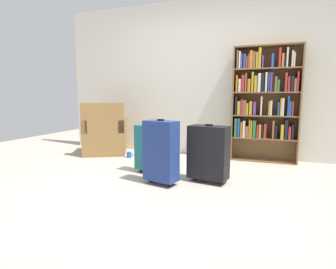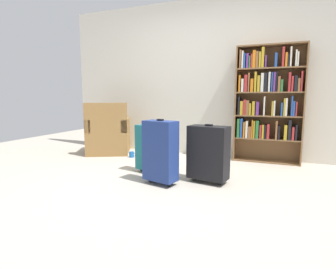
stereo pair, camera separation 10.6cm
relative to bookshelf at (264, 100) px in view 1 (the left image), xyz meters
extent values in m
plane|color=#B2A899|center=(-1.00, -1.69, -0.94)|extent=(8.92, 8.92, 0.00)
cube|color=beige|center=(-1.00, 0.19, 0.36)|extent=(5.10, 0.10, 2.60)
cube|color=brown|center=(-0.45, -0.01, -0.07)|extent=(0.02, 0.26, 1.75)
cube|color=brown|center=(0.50, -0.01, -0.07)|extent=(0.02, 0.26, 1.75)
cube|color=brown|center=(0.03, 0.11, -0.07)|extent=(0.98, 0.02, 1.75)
cube|color=brown|center=(0.03, -0.01, -0.93)|extent=(0.94, 0.24, 0.02)
cube|color=brown|center=(0.03, -0.01, -0.58)|extent=(0.94, 0.24, 0.02)
cube|color=brown|center=(0.03, -0.01, -0.23)|extent=(0.94, 0.24, 0.02)
cube|color=brown|center=(0.03, -0.01, 0.12)|extent=(0.94, 0.24, 0.02)
cube|color=brown|center=(0.03, -0.01, 0.47)|extent=(0.94, 0.24, 0.02)
cube|color=brown|center=(0.03, -0.01, 0.80)|extent=(0.94, 0.24, 0.02)
cube|color=#2D7238|center=(-0.39, -0.04, -0.43)|extent=(0.04, 0.18, 0.29)
cube|color=#264C99|center=(-0.35, -0.05, -0.43)|extent=(0.03, 0.17, 0.30)
cube|color=orange|center=(-0.31, -0.03, -0.45)|extent=(0.02, 0.20, 0.24)
cube|color=silver|center=(-0.27, -0.05, -0.44)|extent=(0.03, 0.17, 0.26)
cube|color=brown|center=(-0.22, -0.03, -0.48)|extent=(0.04, 0.20, 0.18)
cube|color=orange|center=(-0.19, -0.03, -0.43)|extent=(0.02, 0.19, 0.28)
cube|color=gold|center=(-0.16, -0.04, -0.44)|extent=(0.02, 0.19, 0.27)
cube|color=#2D7238|center=(-0.11, -0.03, -0.44)|extent=(0.04, 0.20, 0.27)
cube|color=#B22D2D|center=(-0.07, -0.03, -0.47)|extent=(0.03, 0.20, 0.20)
cube|color=gold|center=(-0.03, -0.04, -0.47)|extent=(0.03, 0.18, 0.21)
cube|color=black|center=(0.00, -0.05, -0.47)|extent=(0.02, 0.17, 0.21)
cube|color=#B22D2D|center=(0.04, -0.04, -0.46)|extent=(0.04, 0.19, 0.22)
cube|color=brown|center=(0.16, -0.05, -0.44)|extent=(0.03, 0.16, 0.28)
cube|color=black|center=(0.19, -0.03, -0.47)|extent=(0.03, 0.20, 0.21)
cube|color=gold|center=(0.28, -0.02, -0.46)|extent=(0.04, 0.22, 0.22)
cube|color=black|center=(0.33, -0.04, -0.43)|extent=(0.04, 0.17, 0.30)
cube|color=#B22D2D|center=(0.38, -0.04, -0.48)|extent=(0.03, 0.18, 0.19)
cube|color=black|center=(0.42, -0.04, -0.46)|extent=(0.03, 0.19, 0.23)
cube|color=black|center=(-0.40, -0.02, -0.08)|extent=(0.03, 0.22, 0.28)
cube|color=gold|center=(-0.36, -0.02, -0.12)|extent=(0.04, 0.22, 0.21)
cube|color=#B22D2D|center=(-0.31, -0.06, -0.10)|extent=(0.04, 0.15, 0.23)
cube|color=brown|center=(-0.27, -0.03, -0.11)|extent=(0.04, 0.20, 0.22)
cube|color=gold|center=(-0.23, -0.04, -0.13)|extent=(0.03, 0.18, 0.18)
cube|color=gold|center=(-0.18, -0.04, -0.12)|extent=(0.04, 0.18, 0.21)
cube|color=#66337F|center=(-0.13, -0.02, -0.12)|extent=(0.04, 0.22, 0.20)
cube|color=silver|center=(-0.03, -0.03, -0.08)|extent=(0.02, 0.19, 0.28)
cube|color=gold|center=(0.08, -0.03, -0.12)|extent=(0.02, 0.19, 0.21)
cube|color=silver|center=(0.11, -0.04, -0.11)|extent=(0.02, 0.18, 0.22)
cube|color=#264C99|center=(0.21, -0.03, -0.13)|extent=(0.02, 0.19, 0.19)
cube|color=gold|center=(0.25, -0.03, -0.09)|extent=(0.02, 0.20, 0.26)
cube|color=silver|center=(0.27, -0.02, -0.09)|extent=(0.03, 0.21, 0.26)
cube|color=#264C99|center=(0.34, -0.06, -0.08)|extent=(0.02, 0.14, 0.29)
cube|color=#264C99|center=(0.37, -0.03, -0.11)|extent=(0.03, 0.20, 0.22)
cube|color=#B22D2D|center=(0.40, -0.03, -0.12)|extent=(0.02, 0.20, 0.21)
cube|color=orange|center=(-0.40, -0.03, 0.25)|extent=(0.02, 0.20, 0.25)
cube|color=silver|center=(-0.36, -0.04, 0.23)|extent=(0.03, 0.18, 0.20)
cube|color=#B22D2D|center=(-0.31, -0.03, 0.26)|extent=(0.04, 0.20, 0.25)
cube|color=brown|center=(-0.26, -0.05, 0.27)|extent=(0.02, 0.15, 0.28)
cube|color=orange|center=(-0.22, -0.02, 0.23)|extent=(0.04, 0.22, 0.19)
cube|color=gold|center=(-0.17, -0.04, 0.27)|extent=(0.03, 0.18, 0.29)
cube|color=gold|center=(-0.12, -0.04, 0.25)|extent=(0.04, 0.17, 0.24)
cube|color=silver|center=(-0.07, -0.06, 0.26)|extent=(0.04, 0.15, 0.27)
cube|color=black|center=(-0.02, -0.04, 0.26)|extent=(0.04, 0.19, 0.27)
cube|color=silver|center=(0.02, -0.05, 0.27)|extent=(0.03, 0.17, 0.28)
cube|color=#264C99|center=(0.06, -0.03, 0.27)|extent=(0.02, 0.21, 0.28)
cube|color=#66337F|center=(0.09, -0.02, 0.27)|extent=(0.03, 0.22, 0.28)
cube|color=black|center=(0.12, -0.04, 0.27)|extent=(0.02, 0.18, 0.28)
cube|color=brown|center=(0.16, -0.03, 0.24)|extent=(0.03, 0.20, 0.22)
cube|color=#2D7238|center=(0.20, -0.04, 0.22)|extent=(0.03, 0.18, 0.17)
cube|color=#B22D2D|center=(0.29, -0.03, 0.26)|extent=(0.03, 0.19, 0.27)
cube|color=#B22D2D|center=(0.33, -0.04, 0.24)|extent=(0.03, 0.19, 0.22)
cube|color=black|center=(0.38, -0.04, 0.24)|extent=(0.04, 0.18, 0.22)
cube|color=brown|center=(0.42, -0.02, 0.22)|extent=(0.03, 0.21, 0.18)
cube|color=#B22D2D|center=(0.45, -0.02, 0.27)|extent=(0.02, 0.21, 0.28)
cube|color=brown|center=(-0.40, -0.04, 0.61)|extent=(0.02, 0.18, 0.27)
cube|color=silver|center=(-0.37, -0.03, 0.61)|extent=(0.02, 0.20, 0.25)
cube|color=#264C99|center=(-0.34, -0.04, 0.59)|extent=(0.02, 0.17, 0.21)
cube|color=#66337F|center=(-0.30, -0.05, 0.58)|extent=(0.03, 0.16, 0.21)
cube|color=#2D7238|center=(-0.26, -0.06, 0.57)|extent=(0.02, 0.15, 0.17)
cube|color=#B22D2D|center=(-0.24, -0.03, 0.58)|extent=(0.02, 0.21, 0.20)
cube|color=orange|center=(-0.20, -0.05, 0.61)|extent=(0.04, 0.15, 0.25)
cube|color=brown|center=(-0.16, -0.03, 0.60)|extent=(0.03, 0.20, 0.23)
cube|color=gold|center=(-0.12, -0.02, 0.59)|extent=(0.03, 0.22, 0.22)
cube|color=gold|center=(-0.08, -0.05, 0.62)|extent=(0.04, 0.16, 0.29)
cube|color=#66337F|center=(-0.04, -0.05, 0.57)|extent=(0.02, 0.16, 0.17)
cube|color=#264C99|center=(0.10, -0.05, 0.58)|extent=(0.03, 0.15, 0.20)
cube|color=#B22D2D|center=(0.19, -0.03, 0.62)|extent=(0.03, 0.20, 0.27)
cube|color=orange|center=(0.23, -0.06, 0.58)|extent=(0.03, 0.15, 0.20)
cube|color=black|center=(0.26, -0.06, 0.57)|extent=(0.02, 0.15, 0.17)
cube|color=silver|center=(0.29, -0.03, 0.61)|extent=(0.02, 0.21, 0.27)
cube|color=silver|center=(0.36, -0.03, 0.59)|extent=(0.02, 0.21, 0.22)
cube|color=silver|center=(0.39, -0.05, 0.58)|extent=(0.02, 0.15, 0.20)
cube|color=olive|center=(-2.62, -0.33, -0.74)|extent=(0.94, 0.94, 0.40)
cube|color=tan|center=(-2.62, -0.33, -0.50)|extent=(0.71, 0.74, 0.08)
cube|color=olive|center=(-2.49, -0.59, -0.29)|extent=(0.68, 0.42, 0.50)
cube|color=olive|center=(-2.35, -0.19, -0.43)|extent=(0.40, 0.67, 0.22)
cube|color=olive|center=(-2.89, -0.46, -0.43)|extent=(0.40, 0.67, 0.22)
cylinder|color=#1959A5|center=(-2.06, -0.51, -0.90)|extent=(0.08, 0.08, 0.10)
torus|color=#1959A5|center=(-2.01, -0.51, -0.89)|extent=(0.06, 0.01, 0.06)
cube|color=#19666B|center=(-1.38, -1.23, -0.60)|extent=(0.38, 0.26, 0.58)
cube|color=black|center=(-1.38, -1.23, -0.30)|extent=(0.07, 0.05, 0.02)
cylinder|color=black|center=(-1.50, -1.20, -0.92)|extent=(0.06, 0.06, 0.05)
cylinder|color=black|center=(-1.27, -1.25, -0.92)|extent=(0.06, 0.06, 0.05)
cube|color=black|center=(-0.57, -1.34, -0.59)|extent=(0.49, 0.31, 0.62)
cube|color=black|center=(-0.57, -1.34, -0.27)|extent=(0.09, 0.06, 0.02)
cylinder|color=black|center=(-0.73, -1.31, -0.92)|extent=(0.06, 0.06, 0.05)
cylinder|color=black|center=(-0.42, -1.36, -0.92)|extent=(0.06, 0.06, 0.05)
cube|color=navy|center=(-1.06, -1.60, -0.55)|extent=(0.42, 0.29, 0.68)
cube|color=black|center=(-1.06, -1.60, -0.20)|extent=(0.08, 0.06, 0.02)
cylinder|color=black|center=(-1.19, -1.57, -0.92)|extent=(0.06, 0.06, 0.05)
cylinder|color=black|center=(-0.93, -1.64, -0.92)|extent=(0.06, 0.06, 0.05)
camera|label=1|loc=(0.02, -4.38, 0.05)|focal=28.64mm
camera|label=2|loc=(0.12, -4.34, 0.05)|focal=28.64mm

